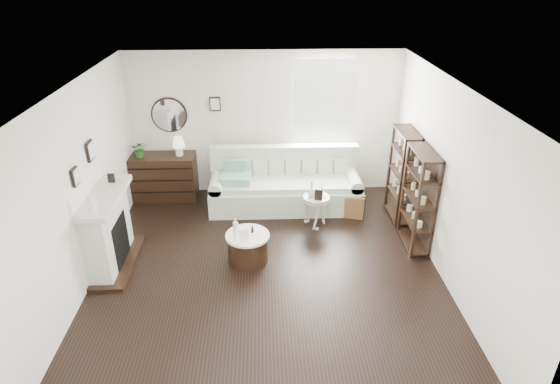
{
  "coord_description": "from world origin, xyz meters",
  "views": [
    {
      "loc": [
        -0.04,
        -5.62,
        4.13
      ],
      "look_at": [
        0.21,
        0.8,
        0.9
      ],
      "focal_mm": 30.0,
      "sensor_mm": 36.0,
      "label": 1
    }
  ],
  "objects_px": {
    "dresser": "(162,177)",
    "pedestal_table": "(316,199)",
    "sofa": "(285,187)",
    "drum_table": "(248,247)"
  },
  "relations": [
    {
      "from": "dresser",
      "to": "pedestal_table",
      "type": "height_order",
      "value": "dresser"
    },
    {
      "from": "sofa",
      "to": "pedestal_table",
      "type": "distance_m",
      "value": 0.94
    },
    {
      "from": "sofa",
      "to": "drum_table",
      "type": "height_order",
      "value": "sofa"
    },
    {
      "from": "pedestal_table",
      "to": "drum_table",
      "type": "bearing_deg",
      "value": -138.48
    },
    {
      "from": "sofa",
      "to": "dresser",
      "type": "bearing_deg",
      "value": 170.52
    },
    {
      "from": "pedestal_table",
      "to": "sofa",
      "type": "bearing_deg",
      "value": 121.84
    },
    {
      "from": "sofa",
      "to": "dresser",
      "type": "distance_m",
      "value": 2.34
    },
    {
      "from": "sofa",
      "to": "dresser",
      "type": "height_order",
      "value": "sofa"
    },
    {
      "from": "sofa",
      "to": "drum_table",
      "type": "distance_m",
      "value": 1.9
    },
    {
      "from": "dresser",
      "to": "pedestal_table",
      "type": "distance_m",
      "value": 3.03
    }
  ]
}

